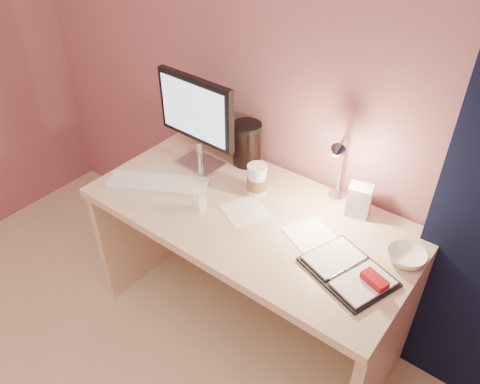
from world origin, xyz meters
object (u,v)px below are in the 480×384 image
Objects in this scene: coffee_cup at (257,180)px; product_box at (359,200)px; planner at (350,272)px; dark_jar at (247,146)px; desk_lamp at (329,163)px; monitor at (197,115)px; desk at (260,241)px; bowl at (406,257)px; keyboard at (158,183)px; lotion_bottle at (199,201)px.

coffee_cup reaches higher than product_box.
dark_jar reaches higher than planner.
desk_lamp reaches higher than dark_jar.
planner is at bearing -59.64° from desk_lamp.
product_box is at bearing 11.48° from monitor.
desk is at bearing -41.46° from dark_jar.
planner reaches higher than bowl.
desk is at bearing -6.81° from keyboard.
desk_lamp reaches higher than coffee_cup.
desk is 0.30m from coffee_cup.
product_box reaches higher than keyboard.
keyboard is (-0.44, -0.18, 0.24)m from desk.
planner is 0.45m from desk_lamp.
lotion_bottle is 0.42m from dark_jar.
keyboard is 1.23× the size of planner.
planner is at bearing -81.65° from product_box.
monitor is 3.10× the size of bowl.
product_box is at bearing 131.67° from planner.
monitor reaches higher than lotion_bottle.
desk is 0.38m from lotion_bottle.
dark_jar reaches higher than product_box.
keyboard is 0.88m from product_box.
bowl is 1.03× the size of product_box.
desk_lamp is (0.39, 0.36, 0.16)m from lotion_bottle.
desk_lamp is (0.46, -0.05, 0.11)m from dark_jar.
bowl is at bearing -17.61° from keyboard.
coffee_cup reaches higher than planner.
desk_lamp is at bearing 176.62° from product_box.
keyboard is 4.52× the size of lotion_bottle.
product_box is (0.80, 0.37, 0.06)m from keyboard.
keyboard is 1.09m from bowl.
bowl is at bearing 16.91° from lotion_bottle.
dark_jar is (-0.73, 0.35, 0.08)m from planner.
bowl is 0.46m from desk_lamp.
coffee_cup is at bearing -42.72° from dark_jar.
bowl is at bearing -42.30° from product_box.
coffee_cup is (0.34, -0.01, -0.20)m from monitor.
dark_jar is (-0.87, 0.17, 0.07)m from bowl.
monitor reaches higher than product_box.
coffee_cup is at bearing 1.02° from keyboard.
lotion_bottle is (0.27, -0.02, 0.04)m from keyboard.
keyboard is at bearing -117.45° from dark_jar.
product_box is 0.42× the size of desk_lamp.
keyboard is at bearing -97.56° from monitor.
lotion_bottle is (-0.80, -0.24, 0.03)m from bowl.
product_box is at bearing -1.62° from desk_lamp.
monitor is at bearing 171.99° from desk.
dark_jar is 1.35× the size of product_box.
product_box reaches higher than desk.
bowl is 0.88m from dark_jar.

